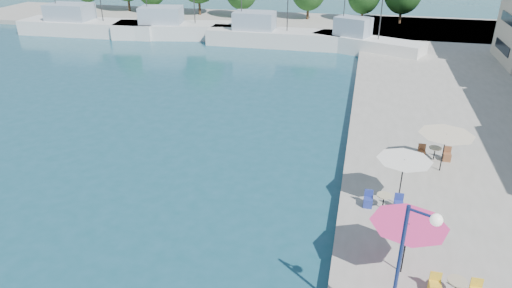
% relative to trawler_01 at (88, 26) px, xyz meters
% --- Properties ---
extents(quay_far, '(90.00, 16.00, 0.60)m').
position_rel_trawler_01_xyz_m(quay_far, '(20.91, 11.28, -0.77)').
color(quay_far, gray).
rests_on(quay_far, ground).
extents(trawler_01, '(18.50, 5.31, 10.20)m').
position_rel_trawler_01_xyz_m(trawler_01, '(0.00, 0.00, 0.00)').
color(trawler_01, silver).
rests_on(trawler_01, ground).
extents(trawler_02, '(17.49, 7.40, 10.20)m').
position_rel_trawler_01_xyz_m(trawler_02, '(12.31, 0.92, 0.00)').
color(trawler_02, silver).
rests_on(trawler_02, ground).
extents(trawler_03, '(15.68, 4.09, 10.20)m').
position_rel_trawler_01_xyz_m(trawler_03, '(24.44, -0.42, 0.00)').
color(trawler_03, silver).
rests_on(trawler_03, ground).
extents(trawler_04, '(12.57, 7.80, 10.20)m').
position_rel_trawler_01_xyz_m(trawler_04, '(35.34, -1.94, 0.00)').
color(trawler_04, white).
rests_on(trawler_04, ground).
extents(umbrella_pink, '(2.89, 2.89, 2.26)m').
position_rel_trawler_01_xyz_m(umbrella_pink, '(37.61, -38.70, 1.54)').
color(umbrella_pink, black).
rests_on(umbrella_pink, quay_right).
extents(umbrella_white, '(2.57, 2.57, 2.44)m').
position_rel_trawler_01_xyz_m(umbrella_white, '(37.68, -33.76, 1.72)').
color(umbrella_white, black).
rests_on(umbrella_white, quay_right).
extents(umbrella_cream, '(2.93, 2.93, 2.19)m').
position_rel_trawler_01_xyz_m(umbrella_cream, '(40.09, -29.67, 1.47)').
color(umbrella_cream, black).
rests_on(umbrella_cream, quay_right).
extents(cafe_table_02, '(1.82, 0.70, 0.76)m').
position_rel_trawler_01_xyz_m(cafe_table_02, '(36.96, -34.30, -0.18)').
color(cafe_table_02, black).
rests_on(cafe_table_02, quay_right).
extents(cafe_table_03, '(1.82, 0.70, 0.76)m').
position_rel_trawler_01_xyz_m(cafe_table_03, '(39.90, -28.37, -0.18)').
color(cafe_table_03, black).
rests_on(cafe_table_03, quay_right).
extents(street_lamp, '(0.97, 0.56, 5.03)m').
position_rel_trawler_01_xyz_m(street_lamp, '(37.32, -42.01, 3.02)').
color(street_lamp, navy).
rests_on(street_lamp, quay_right).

